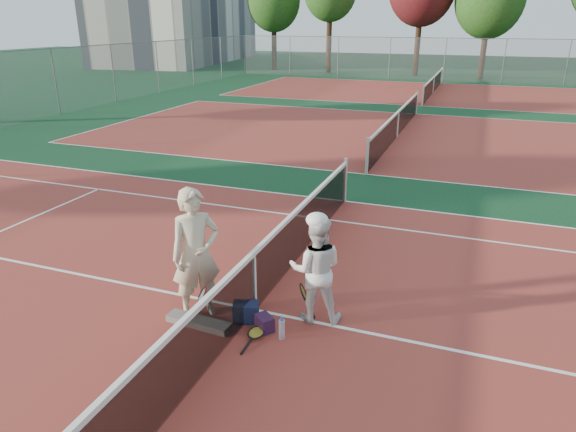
{
  "coord_description": "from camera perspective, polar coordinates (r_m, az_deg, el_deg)",
  "views": [
    {
      "loc": [
        2.91,
        -6.32,
        4.25
      ],
      "look_at": [
        0.0,
        1.47,
        1.05
      ],
      "focal_mm": 32.0,
      "sensor_mm": 36.0,
      "label": 1
    }
  ],
  "objects": [
    {
      "name": "racket_black_held",
      "position": [
        7.81,
        1.69,
        -9.47
      ],
      "size": [
        0.32,
        0.33,
        0.57
      ],
      "primitive_type": null,
      "rotation": [
        0.0,
        0.0,
        3.44
      ],
      "color": "black",
      "rests_on": "ground"
    },
    {
      "name": "court_far_b",
      "position": [
        33.72,
        15.79,
        13.03
      ],
      "size": [
        23.77,
        10.97,
        0.01
      ],
      "primitive_type": "cube",
      "color": "maroon",
      "rests_on": "ground"
    },
    {
      "name": "sports_bag_purple",
      "position": [
        7.63,
        -2.63,
        -11.8
      ],
      "size": [
        0.34,
        0.33,
        0.23
      ],
      "primitive_type": "cube",
      "rotation": [
        0.0,
        0.0,
        -0.68
      ],
      "color": "#29102D",
      "rests_on": "ground"
    },
    {
      "name": "sports_bag_navy",
      "position": [
        7.84,
        -4.7,
        -10.58
      ],
      "size": [
        0.43,
        0.36,
        0.29
      ],
      "primitive_type": "cube",
      "rotation": [
        0.0,
        0.0,
        0.33
      ],
      "color": "#111733",
      "rests_on": "ground"
    },
    {
      "name": "net_main",
      "position": [
        7.9,
        -3.76,
        -7.25
      ],
      "size": [
        0.1,
        10.98,
        1.02
      ],
      "primitive_type": null,
      "color": "black",
      "rests_on": "ground"
    },
    {
      "name": "ground",
      "position": [
        8.15,
        -3.67,
        -10.41
      ],
      "size": [
        130.0,
        130.0,
        0.0
      ],
      "primitive_type": "plane",
      "color": "#0E351C",
      "rests_on": "ground"
    },
    {
      "name": "net_far_a",
      "position": [
        20.38,
        12.11,
        10.0
      ],
      "size": [
        0.1,
        10.98,
        1.02
      ],
      "primitive_type": null,
      "color": "black",
      "rests_on": "ground"
    },
    {
      "name": "tree_back_0",
      "position": [
        47.85,
        -1.6,
        22.82
      ],
      "size": [
        4.56,
        4.56,
        8.41
      ],
      "color": "#382314",
      "rests_on": "ground"
    },
    {
      "name": "water_bottle",
      "position": [
        7.41,
        -0.7,
        -12.51
      ],
      "size": [
        0.09,
        0.09,
        0.3
      ],
      "primitive_type": "cylinder",
      "color": "#C9E3FF",
      "rests_on": "ground"
    },
    {
      "name": "net_cover_canvas",
      "position": [
        7.86,
        -9.89,
        -11.56
      ],
      "size": [
        1.03,
        0.3,
        0.11
      ],
      "primitive_type": "cube",
      "rotation": [
        0.0,
        0.0,
        -0.06
      ],
      "color": "#615C58",
      "rests_on": "ground"
    },
    {
      "name": "player_a",
      "position": [
        7.69,
        -10.2,
        -4.18
      ],
      "size": [
        0.86,
        0.87,
        2.03
      ],
      "primitive_type": "imported",
      "rotation": [
        0.0,
        0.0,
        0.8
      ],
      "color": "beige",
      "rests_on": "ground"
    },
    {
      "name": "court_far_a",
      "position": [
        20.48,
        12.01,
        8.61
      ],
      "size": [
        23.77,
        10.97,
        0.01
      ],
      "primitive_type": "cube",
      "color": "maroon",
      "rests_on": "ground"
    },
    {
      "name": "player_b",
      "position": [
        7.56,
        3.14,
        -5.96
      ],
      "size": [
        0.93,
        0.81,
        1.64
      ],
      "primitive_type": "imported",
      "rotation": [
        0.0,
        0.0,
        3.4
      ],
      "color": "silver",
      "rests_on": "ground"
    },
    {
      "name": "court_main",
      "position": [
        8.15,
        -3.67,
        -10.39
      ],
      "size": [
        23.77,
        10.97,
        0.01
      ],
      "primitive_type": "cube",
      "color": "maroon",
      "rests_on": "ground"
    },
    {
      "name": "fence_back",
      "position": [
        40.52,
        17.03,
        16.26
      ],
      "size": [
        32.0,
        0.06,
        3.0
      ],
      "primitive_type": null,
      "color": "slate",
      "rests_on": "ground"
    },
    {
      "name": "racket_spare",
      "position": [
        7.52,
        -3.57,
        -12.93
      ],
      "size": [
        0.29,
        0.61,
        0.1
      ],
      "primitive_type": null,
      "rotation": [
        0.0,
        0.0,
        1.53
      ],
      "color": "black",
      "rests_on": "ground"
    },
    {
      "name": "net_far_b",
      "position": [
        33.66,
        15.88,
        13.88
      ],
      "size": [
        0.1,
        10.98,
        1.02
      ],
      "primitive_type": null,
      "color": "black",
      "rests_on": "ground"
    },
    {
      "name": "racket_red",
      "position": [
        7.88,
        -9.49,
        -9.6
      ],
      "size": [
        0.41,
        0.4,
        0.54
      ],
      "primitive_type": null,
      "rotation": [
        0.0,
        0.0,
        0.55
      ],
      "color": "maroon",
      "rests_on": "ground"
    }
  ]
}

